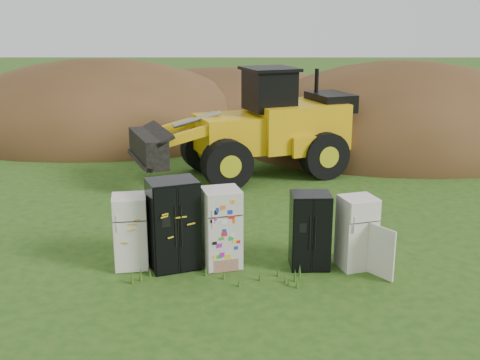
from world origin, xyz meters
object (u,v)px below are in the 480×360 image
at_px(fridge_leftmost, 130,232).
at_px(fridge_black_side, 173,224).
at_px(fridge_open_door, 357,232).
at_px(wheel_loader, 244,124).
at_px(fridge_black_right, 310,231).
at_px(fridge_sticker, 222,228).

relative_size(fridge_leftmost, fridge_black_side, 0.82).
bearing_deg(fridge_open_door, wheel_loader, 90.80).
bearing_deg(fridge_leftmost, wheel_loader, 61.98).
xyz_separation_m(fridge_leftmost, fridge_black_right, (3.92, 0.01, 0.02)).
bearing_deg(fridge_black_right, fridge_open_door, -2.71).
bearing_deg(fridge_open_door, fridge_sticker, 161.56).
distance_m(fridge_sticker, fridge_black_right, 1.93).
xyz_separation_m(fridge_black_right, wheel_loader, (-1.42, 7.47, 0.98)).
distance_m(fridge_black_side, wheel_loader, 7.69).
bearing_deg(fridge_black_side, fridge_black_right, -20.61).
height_order(fridge_black_right, wheel_loader, wheel_loader).
distance_m(fridge_black_side, fridge_black_right, 2.99).
relative_size(fridge_leftmost, fridge_open_door, 1.02).
height_order(fridge_leftmost, wheel_loader, wheel_loader).
bearing_deg(fridge_open_door, fridge_black_side, 162.74).
xyz_separation_m(fridge_leftmost, fridge_open_door, (4.95, 0.00, -0.01)).
relative_size(fridge_black_right, fridge_open_door, 1.05).
distance_m(fridge_black_side, fridge_sticker, 1.06).
bearing_deg(wheel_loader, fridge_black_right, -100.31).
distance_m(fridge_leftmost, fridge_sticker, 1.99).
xyz_separation_m(fridge_open_door, wheel_loader, (-2.45, 7.48, 1.01)).
relative_size(fridge_black_side, fridge_sticker, 1.12).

